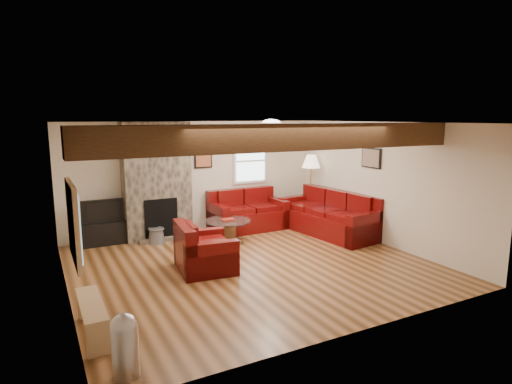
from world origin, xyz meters
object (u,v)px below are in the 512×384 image
(loveseat, at_px, (248,210))
(television, at_px, (102,210))
(sofa_three, at_px, (328,213))
(tv_cabinet, at_px, (104,233))
(floor_lamp, at_px, (311,165))
(coffee_table, at_px, (228,231))
(armchair_red, at_px, (205,246))

(loveseat, xyz_separation_m, television, (-3.18, 0.30, 0.26))
(television, bearing_deg, loveseat, -5.38)
(sofa_three, height_order, tv_cabinet, sofa_three)
(television, distance_m, floor_lamp, 4.84)
(coffee_table, bearing_deg, tv_cabinet, 155.54)
(sofa_three, distance_m, television, 4.85)
(armchair_red, relative_size, coffee_table, 1.06)
(loveseat, xyz_separation_m, coffee_table, (-0.85, -0.76, -0.22))
(tv_cabinet, relative_size, floor_lamp, 0.56)
(sofa_three, relative_size, loveseat, 1.42)
(tv_cabinet, bearing_deg, sofa_three, -17.61)
(loveseat, xyz_separation_m, armchair_red, (-1.86, -2.08, -0.04))
(television, bearing_deg, coffee_table, -24.46)
(armchair_red, height_order, tv_cabinet, armchair_red)
(armchair_red, relative_size, television, 1.23)
(armchair_red, bearing_deg, coffee_table, -31.04)
(armchair_red, distance_m, tv_cabinet, 2.73)
(coffee_table, relative_size, floor_lamp, 0.57)
(television, bearing_deg, armchair_red, -60.93)
(sofa_three, xyz_separation_m, armchair_red, (-3.29, -0.92, -0.05))
(armchair_red, distance_m, coffee_table, 1.67)
(sofa_three, bearing_deg, loveseat, -135.71)
(armchair_red, bearing_deg, television, 35.31)
(sofa_three, height_order, floor_lamp, floor_lamp)
(sofa_three, xyz_separation_m, floor_lamp, (0.14, 0.91, 0.98))
(loveseat, distance_m, coffee_table, 1.16)
(loveseat, bearing_deg, sofa_three, -39.97)
(loveseat, distance_m, floor_lamp, 1.88)
(loveseat, bearing_deg, coffee_table, -139.17)
(coffee_table, height_order, television, television)
(sofa_three, height_order, loveseat, sofa_three)
(armchair_red, bearing_deg, loveseat, -35.54)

